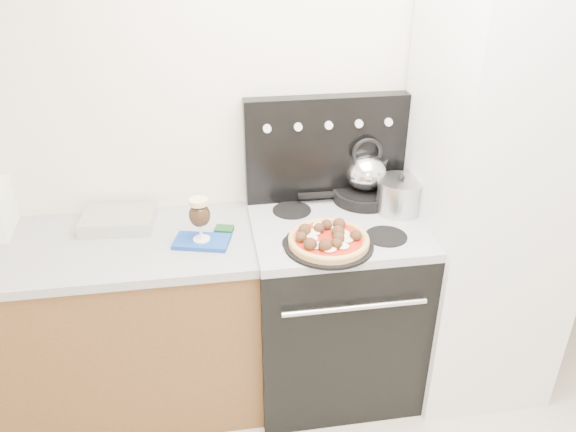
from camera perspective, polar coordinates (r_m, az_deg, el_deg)
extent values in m
cube|color=beige|center=(2.66, 1.94, 8.80)|extent=(3.50, 0.01, 2.50)
cube|color=brown|center=(2.80, -18.56, -10.98)|extent=(1.45, 0.60, 0.86)
cube|color=#9C9C9D|center=(2.55, -20.09, -3.09)|extent=(1.48, 0.63, 0.04)
cube|color=black|center=(2.78, 4.59, -9.42)|extent=(0.76, 0.65, 0.88)
cube|color=#ADADB2|center=(2.53, 4.98, -1.13)|extent=(0.76, 0.65, 0.04)
cube|color=black|center=(2.65, 3.84, 6.86)|extent=(0.76, 0.08, 0.50)
cube|color=silver|center=(2.72, 19.62, 0.72)|extent=(0.64, 0.68, 1.90)
cube|color=white|center=(2.62, -16.84, -0.37)|extent=(0.33, 0.25, 0.06)
cube|color=#153F95|center=(2.42, -8.75, -2.59)|extent=(0.26, 0.19, 0.02)
cylinder|color=black|center=(2.34, 4.14, -2.90)|extent=(0.45, 0.45, 0.01)
cylinder|color=black|center=(2.73, 7.74, 2.17)|extent=(0.31, 0.31, 0.05)
cylinder|color=#B8B7BA|center=(2.63, 11.25, 1.95)|extent=(0.26, 0.26, 0.15)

